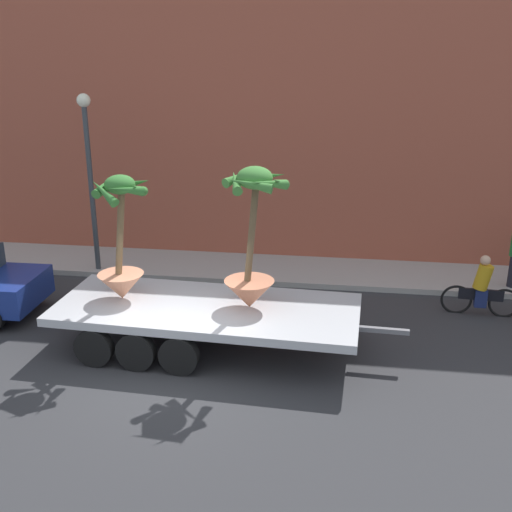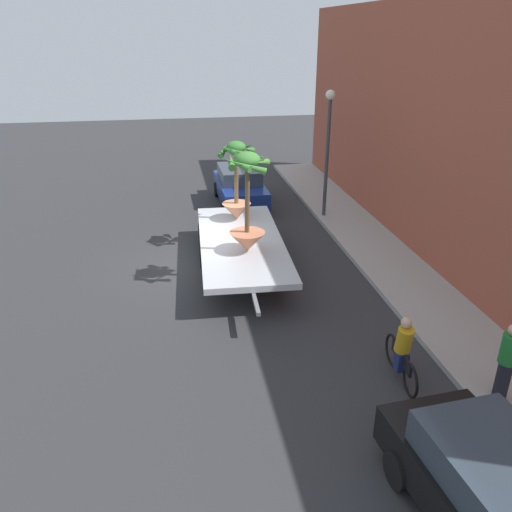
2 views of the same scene
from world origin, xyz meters
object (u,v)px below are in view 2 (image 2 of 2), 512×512
at_px(pedestrian_near_gate, 507,361).
at_px(trailing_car, 240,186).
at_px(cyclist, 402,352).
at_px(flatbed_trailer, 241,243).
at_px(potted_palm_rear, 237,187).
at_px(parked_car, 507,509).
at_px(street_lamp, 328,138).
at_px(potted_palm_middle, 247,209).

bearing_deg(pedestrian_near_gate, trailing_car, -166.45).
height_order(cyclist, pedestrian_near_gate, pedestrian_near_gate).
height_order(flatbed_trailer, potted_palm_rear, potted_palm_rear).
xyz_separation_m(parked_car, trailing_car, (-16.64, -1.37, -0.00)).
xyz_separation_m(pedestrian_near_gate, street_lamp, (-11.29, -0.26, 2.19)).
relative_size(parked_car, pedestrian_near_gate, 2.75).
bearing_deg(trailing_car, potted_palm_middle, -6.51).
distance_m(potted_palm_rear, parked_car, 12.27).
relative_size(potted_palm_middle, pedestrian_near_gate, 1.74).
height_order(trailing_car, street_lamp, street_lamp).
bearing_deg(potted_palm_rear, parked_car, 10.11).
bearing_deg(flatbed_trailer, cyclist, 22.03).
distance_m(flatbed_trailer, street_lamp, 5.99).
distance_m(flatbed_trailer, pedestrian_near_gate, 8.60).
relative_size(flatbed_trailer, cyclist, 4.05).
xyz_separation_m(parked_car, pedestrian_near_gate, (-2.90, 1.94, 0.21)).
bearing_deg(potted_palm_middle, street_lamp, 142.05).
xyz_separation_m(trailing_car, street_lamp, (2.44, 3.05, 2.40)).
height_order(flatbed_trailer, trailing_car, trailing_car).
relative_size(potted_palm_rear, potted_palm_middle, 0.91).
distance_m(potted_palm_rear, street_lamp, 4.54).
relative_size(potted_palm_middle, parked_car, 0.63).
height_order(flatbed_trailer, potted_palm_middle, potted_palm_middle).
distance_m(potted_palm_middle, street_lamp, 6.41).
relative_size(cyclist, trailing_car, 0.43).
height_order(flatbed_trailer, cyclist, cyclist).
relative_size(potted_palm_middle, trailing_car, 0.70).
height_order(cyclist, street_lamp, street_lamp).
height_order(parked_car, trailing_car, same).
relative_size(parked_car, trailing_car, 1.11).
xyz_separation_m(parked_car, street_lamp, (-14.20, 1.68, 2.40)).
xyz_separation_m(flatbed_trailer, cyclist, (6.37, 2.58, -0.11)).
bearing_deg(potted_palm_middle, trailing_car, 173.49).
distance_m(parked_car, street_lamp, 14.49).
relative_size(parked_car, street_lamp, 0.97).
relative_size(trailing_car, street_lamp, 0.88).
height_order(parked_car, street_lamp, street_lamp).
bearing_deg(pedestrian_near_gate, cyclist, -124.98).
height_order(parked_car, pedestrian_near_gate, pedestrian_near_gate).
distance_m(potted_palm_rear, trailing_car, 4.87).
bearing_deg(cyclist, street_lamp, 172.38).
xyz_separation_m(flatbed_trailer, trailing_car, (-6.23, 0.89, 0.05)).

